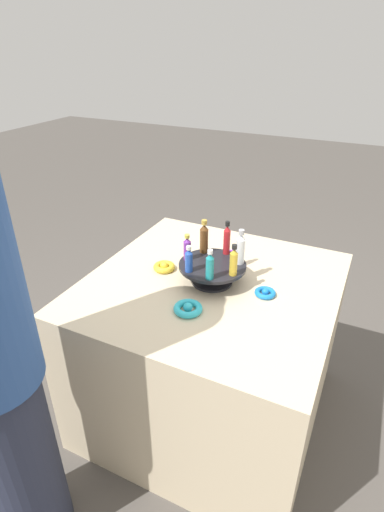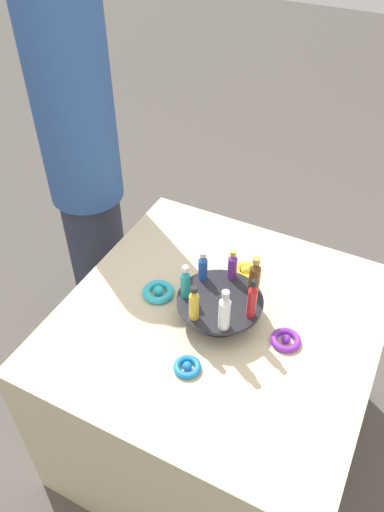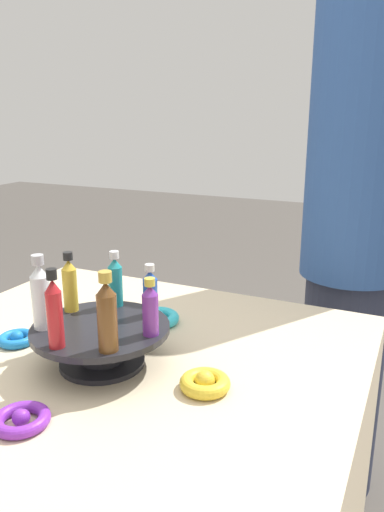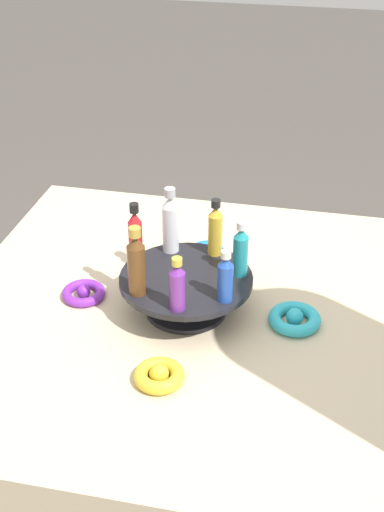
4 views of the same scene
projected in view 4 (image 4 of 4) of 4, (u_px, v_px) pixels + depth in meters
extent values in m
cube|color=beige|center=(187.00, 436.00, 1.62)|extent=(0.96, 0.96, 0.71)
cylinder|color=black|center=(186.00, 308.00, 1.43)|extent=(0.16, 0.16, 0.01)
cylinder|color=black|center=(186.00, 294.00, 1.41)|extent=(0.09, 0.09, 0.06)
cylinder|color=black|center=(186.00, 279.00, 1.39)|extent=(0.26, 0.26, 0.01)
cylinder|color=#B21E23|center=(136.00, 245.00, 1.39)|extent=(0.03, 0.03, 0.10)
cone|color=#B21E23|center=(134.00, 217.00, 1.36)|extent=(0.03, 0.03, 0.02)
cylinder|color=black|center=(134.00, 208.00, 1.35)|extent=(0.02, 0.02, 0.02)
cylinder|color=brown|center=(137.00, 270.00, 1.32)|extent=(0.03, 0.03, 0.10)
cone|color=brown|center=(135.00, 242.00, 1.28)|extent=(0.03, 0.03, 0.02)
cylinder|color=#B79338|center=(135.00, 232.00, 1.27)|extent=(0.02, 0.02, 0.02)
cylinder|color=#702D93|center=(177.00, 291.00, 1.28)|extent=(0.03, 0.03, 0.08)
cone|color=#702D93|center=(177.00, 269.00, 1.25)|extent=(0.03, 0.03, 0.02)
cylinder|color=gold|center=(177.00, 262.00, 1.25)|extent=(0.02, 0.02, 0.01)
cylinder|color=#234CAD|center=(225.00, 283.00, 1.30)|extent=(0.03, 0.03, 0.08)
cone|color=#234CAD|center=(226.00, 261.00, 1.28)|extent=(0.03, 0.03, 0.02)
cylinder|color=silver|center=(226.00, 254.00, 1.27)|extent=(0.02, 0.02, 0.01)
cylinder|color=teal|center=(240.00, 256.00, 1.37)|extent=(0.03, 0.03, 0.08)
cone|color=teal|center=(241.00, 233.00, 1.35)|extent=(0.03, 0.03, 0.02)
cylinder|color=silver|center=(242.00, 225.00, 1.34)|extent=(0.02, 0.02, 0.02)
cylinder|color=gold|center=(215.00, 235.00, 1.44)|extent=(0.03, 0.03, 0.09)
cone|color=gold|center=(216.00, 211.00, 1.41)|extent=(0.03, 0.03, 0.02)
cylinder|color=black|center=(216.00, 203.00, 1.40)|extent=(0.02, 0.02, 0.02)
cylinder|color=silver|center=(171.00, 229.00, 1.45)|extent=(0.03, 0.03, 0.10)
cone|color=silver|center=(170.00, 202.00, 1.41)|extent=(0.03, 0.03, 0.02)
cylinder|color=#B2B2B7|center=(170.00, 193.00, 1.40)|extent=(0.02, 0.02, 0.02)
torus|color=gold|center=(160.00, 376.00, 1.24)|extent=(0.09, 0.09, 0.03)
sphere|color=gold|center=(160.00, 374.00, 1.24)|extent=(0.04, 0.04, 0.04)
torus|color=#2DB7CC|center=(295.00, 318.00, 1.39)|extent=(0.10, 0.10, 0.02)
sphere|color=#2DB7CC|center=(295.00, 316.00, 1.38)|extent=(0.03, 0.03, 0.03)
torus|color=blue|center=(206.00, 251.00, 1.61)|extent=(0.08, 0.08, 0.02)
sphere|color=blue|center=(206.00, 250.00, 1.60)|extent=(0.03, 0.03, 0.03)
torus|color=purple|center=(83.00, 294.00, 1.46)|extent=(0.09, 0.09, 0.02)
sphere|color=purple|center=(83.00, 292.00, 1.46)|extent=(0.03, 0.03, 0.03)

